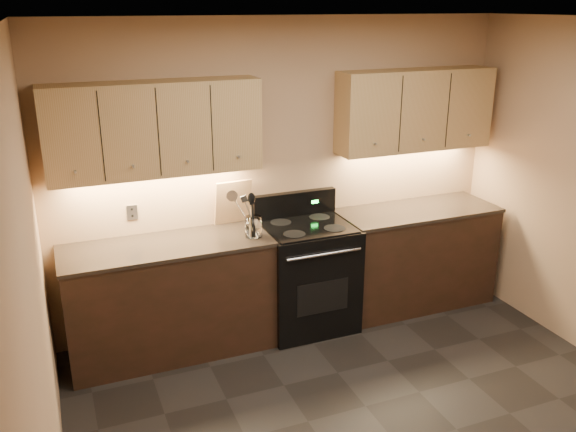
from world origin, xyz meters
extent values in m
plane|color=silver|center=(0.00, 0.00, 2.60)|extent=(4.00, 4.00, 0.00)
cube|color=tan|center=(0.00, 2.00, 1.30)|extent=(4.00, 0.04, 2.60)
cube|color=tan|center=(-2.00, 0.00, 1.30)|extent=(0.04, 4.00, 2.60)
cube|color=black|center=(-1.10, 1.70, 0.45)|extent=(1.60, 0.60, 0.90)
cube|color=#352B21|center=(-1.10, 1.70, 0.92)|extent=(1.62, 0.62, 0.03)
cube|color=black|center=(1.18, 1.70, 0.45)|extent=(1.44, 0.60, 0.90)
cube|color=#352B21|center=(1.18, 1.70, 0.92)|extent=(1.46, 0.62, 0.03)
cube|color=black|center=(0.08, 1.68, 0.46)|extent=(0.76, 0.65, 0.92)
cube|color=black|center=(0.08, 1.68, 0.93)|extent=(0.70, 0.60, 0.01)
cube|color=black|center=(0.08, 1.96, 1.03)|extent=(0.76, 0.07, 0.22)
cube|color=#19FF33|center=(0.26, 1.92, 1.04)|extent=(0.06, 0.00, 0.03)
cylinder|color=silver|center=(0.08, 1.34, 0.80)|extent=(0.65, 0.02, 0.02)
cube|color=black|center=(0.08, 1.35, 0.41)|extent=(0.46, 0.00, 0.28)
cylinder|color=black|center=(-0.10, 1.53, 0.93)|extent=(0.18, 0.18, 0.00)
cylinder|color=black|center=(0.26, 1.53, 0.93)|extent=(0.18, 0.18, 0.00)
cylinder|color=black|center=(-0.10, 1.82, 0.93)|extent=(0.18, 0.18, 0.00)
cylinder|color=black|center=(0.26, 1.82, 0.93)|extent=(0.18, 0.18, 0.00)
cube|color=tan|center=(-1.10, 1.85, 1.80)|extent=(1.60, 0.30, 0.70)
cube|color=tan|center=(1.18, 1.85, 1.80)|extent=(1.44, 0.30, 0.70)
cube|color=#B2B5BA|center=(-1.30, 1.99, 1.12)|extent=(0.08, 0.01, 0.12)
cylinder|color=white|center=(-0.42, 1.60, 1.01)|extent=(0.15, 0.15, 0.17)
cylinder|color=white|center=(-0.42, 1.60, 0.94)|extent=(0.13, 0.13, 0.02)
cube|color=tan|center=(-0.48, 1.95, 1.12)|extent=(0.31, 0.12, 0.39)
camera|label=1|loc=(-1.86, -2.70, 2.69)|focal=38.00mm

